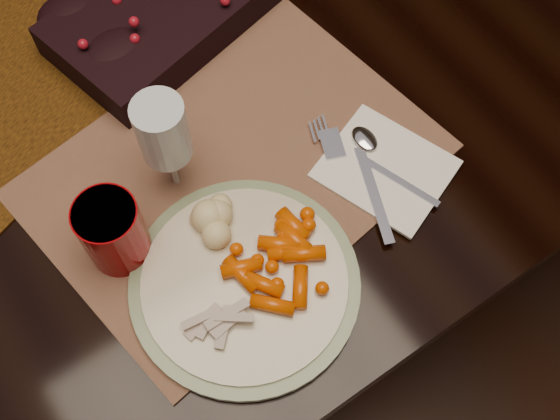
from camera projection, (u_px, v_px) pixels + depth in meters
floor at (201, 272)px, 1.63m from camera, size 5.00×5.00×0.00m
dining_table at (180, 201)px, 1.30m from camera, size 1.80×1.00×0.75m
placemat_main at (233, 170)px, 0.90m from camera, size 0.53×0.42×0.00m
dinner_plate at (245, 283)px, 0.82m from camera, size 0.35×0.35×0.02m
baby_carrots at (279, 268)px, 0.81m from camera, size 0.13×0.12×0.02m
mashed_potatoes at (221, 213)px, 0.83m from camera, size 0.07×0.06×0.04m
turkey_shreds at (220, 322)px, 0.78m from camera, size 0.08×0.07×0.02m
napkin at (386, 169)px, 0.89m from camera, size 0.18×0.19×0.01m
fork at (363, 181)px, 0.88m from camera, size 0.09×0.17×0.00m
spoon at (389, 168)px, 0.89m from camera, size 0.07×0.14×0.00m
red_cup at (113, 232)px, 0.80m from camera, size 0.08×0.08×0.10m
wine_glass at (167, 149)px, 0.81m from camera, size 0.07×0.07×0.17m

